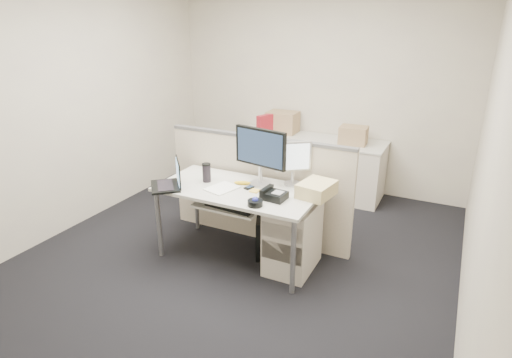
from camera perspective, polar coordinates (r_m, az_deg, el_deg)
The scene contains 27 objects.
floor at distance 4.34m, azimuth -2.33°, elevation -10.26°, with size 4.00×4.50×0.01m, color black.
wall_back at distance 5.85m, azimuth 8.27°, elevation 11.99°, with size 4.00×0.02×2.70m, color #B5A99D.
wall_left at distance 5.07m, azimuth -23.13°, elevation 9.19°, with size 0.02×4.50×2.70m, color #B5A99D.
wall_right at distance 3.37m, azimuth 28.77°, elevation 3.00°, with size 0.02×4.50×2.70m, color #B5A99D.
desk at distance 4.03m, azimuth -2.46°, elevation -2.09°, with size 1.50×0.75×0.73m.
keyboard_tray at distance 3.90m, azimuth -3.72°, elevation -3.62°, with size 0.62×0.32×0.02m, color #AFAFA4.
drawer_pedestal at distance 4.01m, azimuth 4.94°, elevation -7.67°, with size 0.40×0.55×0.65m, color #C1B4A3.
cubicle_partition at distance 4.44m, azimuth 0.31°, elevation -1.43°, with size 2.00×0.06×1.10m, color #AFA590.
back_counter at distance 5.79m, azimuth 6.76°, elevation 1.86°, with size 2.00×0.60×0.72m, color #C1B4A3.
monitor_main at distance 4.00m, azimuth 0.59°, elevation 2.94°, with size 0.55×0.21×0.55m, color black.
monitor_small at distance 4.04m, azimuth 4.96°, elevation 2.06°, with size 0.34×0.17×0.42m, color #B7B7BC.
laptop at distance 4.07m, azimuth -12.11°, elevation 0.61°, with size 0.35×0.26×0.26m, color black.
trackball at distance 3.63m, azimuth -0.11°, elevation -3.21°, with size 0.13×0.13×0.05m, color black.
desk_phone at distance 3.76m, azimuth 2.43°, elevation -2.21°, with size 0.21×0.17×0.07m, color black.
paper_stack at distance 3.99m, azimuth -4.54°, elevation -1.24°, with size 0.22×0.28×0.01m, color white.
sticky_pad at distance 3.92m, azimuth -0.17°, elevation -1.59°, with size 0.08×0.08×0.01m, color #FFC847.
travel_mug at distance 4.16m, azimuth -6.60°, elevation 0.77°, with size 0.08×0.08×0.17m, color black.
banana at distance 4.08m, azimuth -1.81°, elevation -0.51°, with size 0.17×0.04×0.04m, color yellow.
cellphone at distance 4.00m, azimuth -0.88°, elevation -1.13°, with size 0.05×0.10×0.01m, color black.
manila_folders at distance 3.85m, azimuth 8.08°, elevation -1.35°, with size 0.26×0.34×0.13m, color #CDB584.
keyboard at distance 3.84m, azimuth -3.38°, elevation -3.65°, with size 0.46×0.16×0.03m, color black.
pc_tower_desk at distance 4.31m, azimuth 1.27°, elevation -7.28°, with size 0.17×0.43×0.40m, color black.
pc_tower_spare_dark at distance 6.38m, azimuth -2.88°, elevation 2.48°, with size 0.19×0.47×0.44m, color black.
pc_tower_spare_silver at distance 6.44m, azimuth -3.92°, elevation 2.60°, with size 0.19×0.46×0.43m, color #B7B7BC.
cardboard_box_left at distance 5.90m, azimuth 3.56°, elevation 7.50°, with size 0.40×0.30×0.30m, color #A37D5F.
cardboard_box_right at distance 5.48m, azimuth 12.84°, elevation 5.61°, with size 0.33×0.26×0.24m, color #A37D5F.
red_binder at distance 5.76m, azimuth 1.44°, elevation 7.15°, with size 0.07×0.32×0.29m, color maroon.
Camera 1 is at (1.79, -3.24, 2.24)m, focal length 30.00 mm.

